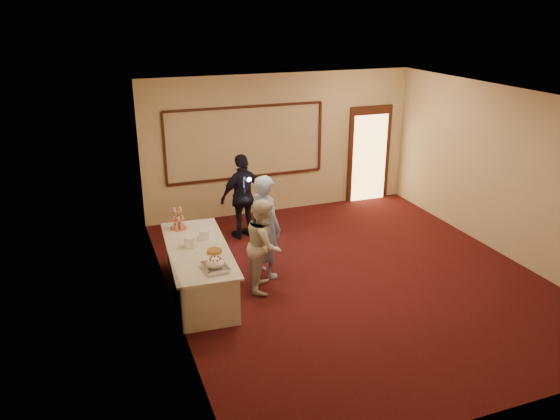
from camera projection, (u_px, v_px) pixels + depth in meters
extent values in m
plane|color=black|center=(353.00, 277.00, 9.21)|extent=(7.00, 7.00, 0.00)
cube|color=beige|center=(281.00, 144.00, 11.76)|extent=(6.00, 0.04, 3.00)
cube|color=beige|center=(517.00, 295.00, 5.61)|extent=(6.00, 0.04, 3.00)
cube|color=beige|center=(169.00, 216.00, 7.71)|extent=(0.04, 7.00, 3.00)
cube|color=beige|center=(508.00, 174.00, 9.66)|extent=(0.04, 7.00, 3.00)
cube|color=white|center=(362.00, 98.00, 8.16)|extent=(6.00, 7.00, 0.04)
cube|color=#381910|center=(247.00, 177.00, 11.70)|extent=(3.40, 0.04, 0.05)
cube|color=#381910|center=(245.00, 107.00, 11.18)|extent=(3.40, 0.04, 0.05)
cube|color=#381910|center=(164.00, 150.00, 10.89)|extent=(0.05, 0.04, 1.50)
cube|color=#381910|center=(320.00, 136.00, 11.99)|extent=(0.05, 0.04, 1.50)
cube|color=#381910|center=(369.00, 154.00, 12.56)|extent=(1.05, 0.06, 2.20)
cube|color=#FFBF66|center=(369.00, 158.00, 12.57)|extent=(0.85, 0.02, 2.00)
cube|color=silver|center=(199.00, 271.00, 8.59)|extent=(0.97, 2.32, 0.74)
cube|color=silver|center=(198.00, 249.00, 8.46)|extent=(1.09, 2.45, 0.03)
cube|color=silver|center=(215.00, 268.00, 7.77)|extent=(0.34, 0.42, 0.04)
ellipsoid|color=white|center=(215.00, 263.00, 7.74)|extent=(0.26, 0.26, 0.12)
cube|color=silver|center=(219.00, 262.00, 7.90)|extent=(0.16, 0.26, 0.01)
cylinder|color=#C2504C|center=(178.00, 218.00, 9.14)|extent=(0.02, 0.02, 0.38)
cylinder|color=#C2504C|center=(179.00, 228.00, 9.20)|extent=(0.28, 0.28, 0.01)
cylinder|color=#C2504C|center=(178.00, 220.00, 9.15)|extent=(0.22, 0.22, 0.01)
cylinder|color=#C2504C|center=(177.00, 211.00, 9.09)|extent=(0.15, 0.15, 0.01)
cylinder|color=white|center=(190.00, 242.00, 8.48)|extent=(0.20, 0.20, 0.17)
cylinder|color=white|center=(190.00, 237.00, 8.45)|extent=(0.21, 0.21, 0.01)
cylinder|color=white|center=(205.00, 234.00, 8.77)|extent=(0.18, 0.18, 0.15)
cylinder|color=white|center=(204.00, 230.00, 8.74)|extent=(0.19, 0.19, 0.01)
cylinder|color=white|center=(215.00, 253.00, 8.28)|extent=(0.26, 0.26, 0.01)
cylinder|color=brown|center=(214.00, 251.00, 8.27)|extent=(0.23, 0.23, 0.04)
imported|color=#96B2ED|center=(265.00, 226.00, 8.99)|extent=(0.64, 0.76, 1.76)
imported|color=beige|center=(264.00, 245.00, 8.61)|extent=(0.81, 0.90, 1.51)
imported|color=black|center=(243.00, 196.00, 10.54)|extent=(1.06, 0.66, 1.68)
cube|color=white|center=(249.00, 179.00, 10.32)|extent=(0.07, 0.04, 0.05)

